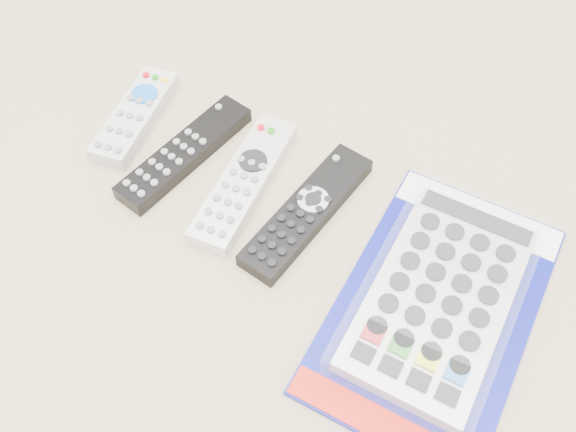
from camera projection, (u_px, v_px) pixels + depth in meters
The scene contains 5 objects.
remote_small_grey at pixel (135, 116), 0.81m from camera, with size 0.08×0.17×0.02m.
remote_slim_black at pixel (184, 153), 0.77m from camera, with size 0.07×0.20×0.02m.
remote_silver_dvd at pixel (244, 182), 0.75m from camera, with size 0.07×0.20×0.02m.
remote_large_black at pixel (307, 212), 0.72m from camera, with size 0.07×0.20×0.02m.
jumbo_remote_packaged at pixel (440, 297), 0.65m from camera, with size 0.20×0.32×0.04m.
Camera 1 is at (0.23, -0.34, 0.60)m, focal length 40.00 mm.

